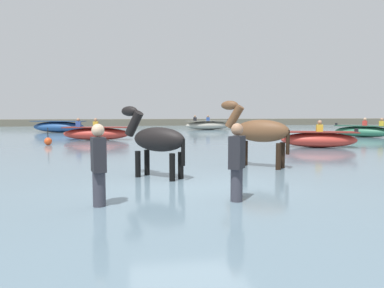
{
  "coord_description": "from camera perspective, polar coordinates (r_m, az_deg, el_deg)",
  "views": [
    {
      "loc": [
        -1.15,
        -7.44,
        1.8
      ],
      "look_at": [
        0.68,
        3.97,
        0.83
      ],
      "focal_mm": 34.87,
      "sensor_mm": 36.0,
      "label": 1
    }
  ],
  "objects": [
    {
      "name": "ground_plane",
      "position": [
        7.74,
        -0.3,
        -8.65
      ],
      "size": [
        120.0,
        120.0,
        0.0
      ],
      "primitive_type": "plane",
      "color": "gray"
    },
    {
      "name": "water_surface",
      "position": [
        17.55,
        -5.3,
        -0.56
      ],
      "size": [
        90.0,
        90.0,
        0.33
      ],
      "primitive_type": "cube",
      "color": "slate",
      "rests_on": "ground"
    },
    {
      "name": "horse_lead_bay",
      "position": [
        10.19,
        10.15,
        1.71
      ],
      "size": [
        1.75,
        1.49,
        2.14
      ],
      "color": "brown",
      "rests_on": "ground"
    },
    {
      "name": "horse_trailing_black",
      "position": [
        8.44,
        -5.51,
        0.4
      ],
      "size": [
        1.56,
        1.42,
        1.95
      ],
      "color": "black",
      "rests_on": "ground"
    },
    {
      "name": "boat_mid_outer",
      "position": [
        20.77,
        -14.42,
        1.59
      ],
      "size": [
        3.68,
        1.69,
        1.19
      ],
      "color": "#BC382D",
      "rests_on": "water_surface"
    },
    {
      "name": "boat_distant_west",
      "position": [
        29.99,
        -19.73,
        2.52
      ],
      "size": [
        4.3,
        2.67,
        0.85
      ],
      "color": "#28518E",
      "rests_on": "water_surface"
    },
    {
      "name": "boat_far_offshore",
      "position": [
        32.59,
        2.46,
        2.9
      ],
      "size": [
        4.3,
        2.19,
        1.25
      ],
      "color": "#B2AD9E",
      "rests_on": "water_surface"
    },
    {
      "name": "boat_distant_east",
      "position": [
        24.92,
        24.84,
        1.79
      ],
      "size": [
        3.28,
        3.18,
        1.17
      ],
      "color": "#337556",
      "rests_on": "water_surface"
    },
    {
      "name": "boat_mid_channel",
      "position": [
        16.7,
        18.82,
        0.67
      ],
      "size": [
        3.34,
        2.01,
        1.16
      ],
      "color": "#BC382D",
      "rests_on": "water_surface"
    },
    {
      "name": "person_onlooker_left",
      "position": [
        6.21,
        6.86,
        -3.86
      ],
      "size": [
        0.34,
        0.38,
        1.63
      ],
      "color": "#383842",
      "rests_on": "ground"
    },
    {
      "name": "person_wading_close",
      "position": [
        6.03,
        -14.07,
        -4.25
      ],
      "size": [
        0.27,
        0.36,
        1.63
      ],
      "color": "#383842",
      "rests_on": "ground"
    },
    {
      "name": "channel_buoy",
      "position": [
        18.24,
        -21.15,
        0.42
      ],
      "size": [
        0.34,
        0.34,
        0.79
      ],
      "color": "#E54C1E",
      "rests_on": "water_surface"
    },
    {
      "name": "far_shoreline",
      "position": [
        43.48,
        -7.58,
        3.1
      ],
      "size": [
        80.0,
        2.4,
        1.07
      ],
      "primitive_type": "cube",
      "color": "#605B4C",
      "rests_on": "ground"
    }
  ]
}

